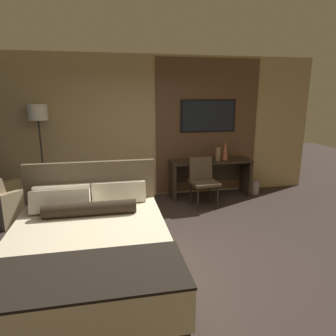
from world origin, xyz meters
name	(u,v)px	position (x,y,z in m)	size (l,w,h in m)	color
ground_plane	(169,260)	(0.00, 0.00, 0.00)	(16.00, 16.00, 0.00)	#332823
wall_back_tv_panel	(151,128)	(0.17, 2.59, 1.40)	(7.20, 0.09, 2.80)	tan
bed	(89,253)	(-0.96, -0.26, 0.35)	(1.76, 2.25, 1.16)	#33281E
desk	(210,172)	(1.32, 2.31, 0.51)	(1.64, 0.52, 0.76)	#2D2319
tv	(208,116)	(1.32, 2.52, 1.63)	(1.15, 0.04, 0.65)	black
desk_chair	(203,177)	(1.00, 1.79, 0.55)	(0.52, 0.51, 0.91)	#4C3D2D
armchair_by_window	(11,204)	(-2.34, 1.78, 0.28)	(1.06, 1.06, 0.81)	#998460
floor_lamp	(38,121)	(-1.89, 2.34, 1.59)	(0.34, 0.34, 1.89)	#282623
vase_tall	(225,150)	(1.62, 2.27, 0.95)	(0.13, 0.13, 0.39)	#B2563D
vase_short	(218,154)	(1.45, 2.21, 0.89)	(0.10, 0.10, 0.26)	#846647
waste_bin	(254,187)	(2.29, 2.23, 0.14)	(0.22, 0.22, 0.28)	gray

